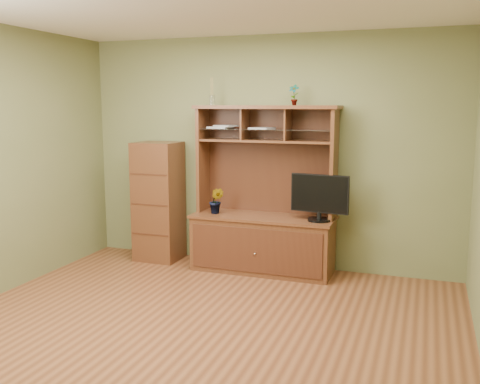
% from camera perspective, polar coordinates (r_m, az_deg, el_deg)
% --- Properties ---
extents(room, '(4.54, 4.04, 2.74)m').
position_cam_1_polar(room, '(4.45, -4.50, 2.08)').
color(room, '#5C2F1A').
rests_on(room, ground).
extents(media_hutch, '(1.66, 0.61, 1.90)m').
position_cam_1_polar(media_hutch, '(6.17, 2.51, -3.67)').
color(media_hutch, '#412112').
rests_on(media_hutch, room).
extents(monitor, '(0.65, 0.25, 0.51)m').
position_cam_1_polar(monitor, '(5.86, 8.48, -0.48)').
color(monitor, black).
rests_on(monitor, media_hutch).
extents(orchid_plant, '(0.18, 0.14, 0.30)m').
position_cam_1_polar(orchid_plant, '(6.22, -2.53, -0.94)').
color(orchid_plant, '#325A1F').
rests_on(orchid_plant, media_hutch).
extents(top_plant, '(0.14, 0.11, 0.23)m').
position_cam_1_polar(top_plant, '(6.01, 5.77, 10.28)').
color(top_plant, '#375D20').
rests_on(top_plant, media_hutch).
extents(reed_diffuser, '(0.06, 0.06, 0.32)m').
position_cam_1_polar(reed_diffuser, '(6.31, -3.01, 10.36)').
color(reed_diffuser, silver).
rests_on(reed_diffuser, media_hutch).
extents(magazines, '(0.81, 0.26, 0.04)m').
position_cam_1_polar(magazines, '(6.21, -0.50, 6.93)').
color(magazines, '#A1A1A6').
rests_on(magazines, media_hutch).
extents(side_cabinet, '(0.52, 0.47, 1.46)m').
position_cam_1_polar(side_cabinet, '(6.66, -8.68, -0.99)').
color(side_cabinet, '#412112').
rests_on(side_cabinet, room).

